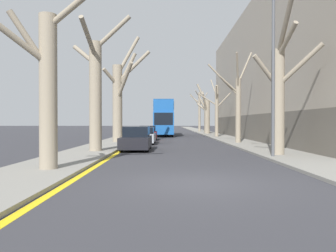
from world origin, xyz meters
TOP-DOWN VIEW (x-y plane):
  - ground_plane at (0.00, 0.00)m, footprint 300.00×300.00m
  - sidewalk_left at (-5.47, 50.00)m, footprint 3.10×120.00m
  - sidewalk_right at (5.47, 50.00)m, footprint 3.10×120.00m
  - building_facade_right at (12.01, 24.17)m, footprint 10.08×39.04m
  - kerb_line_stripe at (-3.75, 50.00)m, footprint 0.24×120.00m
  - street_tree_left_0 at (-5.14, 2.15)m, footprint 3.36×1.74m
  - street_tree_left_1 at (-5.05, 9.57)m, footprint 3.64×3.24m
  - street_tree_left_2 at (-4.95, 18.25)m, footprint 3.98×2.96m
  - street_tree_right_0 at (4.96, 7.34)m, footprint 3.32×2.69m
  - street_tree_right_1 at (4.92, 17.47)m, footprint 3.92×2.44m
  - street_tree_right_2 at (4.93, 29.12)m, footprint 3.74×4.34m
  - street_tree_right_3 at (4.89, 39.32)m, footprint 2.01×3.15m
  - street_tree_right_4 at (4.91, 50.19)m, footprint 3.38×3.29m
  - double_decker_bus at (-1.32, 34.11)m, footprint 2.46×11.80m
  - parked_car_0 at (-2.84, 11.49)m, footprint 1.79×4.44m
  - parked_car_1 at (-2.84, 17.72)m, footprint 1.87×4.42m
  - parked_car_2 at (-2.84, 23.39)m, footprint 1.75×4.10m
  - lamp_post at (4.30, 6.54)m, footprint 1.40×0.20m

SIDE VIEW (x-z plane):
  - ground_plane at x=0.00m, z-range 0.00..0.00m
  - kerb_line_stripe at x=-3.75m, z-range 0.00..0.01m
  - sidewalk_left at x=-5.47m, z-range 0.00..0.12m
  - sidewalk_right at x=5.47m, z-range 0.00..0.12m
  - parked_car_1 at x=-2.84m, z-range -0.03..1.35m
  - parked_car_2 at x=-2.84m, z-range -0.04..1.40m
  - parked_car_0 at x=-2.84m, z-range -0.05..1.47m
  - double_decker_bus at x=-1.32m, z-range 0.30..4.82m
  - street_tree_left_0 at x=-5.14m, z-range -0.16..6.39m
  - street_tree_right_3 at x=4.89m, z-range -0.63..6.96m
  - street_tree_right_0 at x=4.96m, z-range -0.49..7.03m
  - street_tree_right_1 at x=4.92m, z-range -0.52..7.21m
  - street_tree_right_2 at x=4.93m, z-range -0.16..7.04m
  - street_tree_left_1 at x=-5.05m, z-range -0.34..7.68m
  - street_tree_left_2 at x=-4.95m, z-range -0.60..8.63m
  - street_tree_right_4 at x=4.91m, z-range 0.31..7.85m
  - lamp_post at x=4.30m, z-range 0.47..8.97m
  - building_facade_right at x=12.01m, z-range -0.01..13.27m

